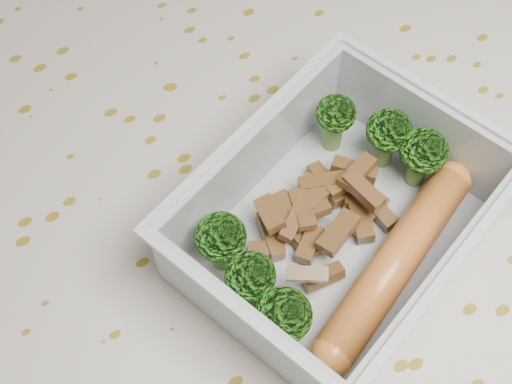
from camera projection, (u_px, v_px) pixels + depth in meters
dining_table at (268, 273)px, 0.54m from camera, size 1.40×0.90×0.75m
tablecloth at (270, 244)px, 0.50m from camera, size 1.46×0.96×0.19m
lunch_container at (337, 226)px, 0.43m from camera, size 0.22×0.20×0.07m
broccoli_florets at (318, 209)px, 0.42m from camera, size 0.17×0.13×0.05m
meat_pile at (324, 211)px, 0.44m from camera, size 0.10×0.08×0.03m
sausage at (395, 262)px, 0.42m from camera, size 0.15×0.08×0.03m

